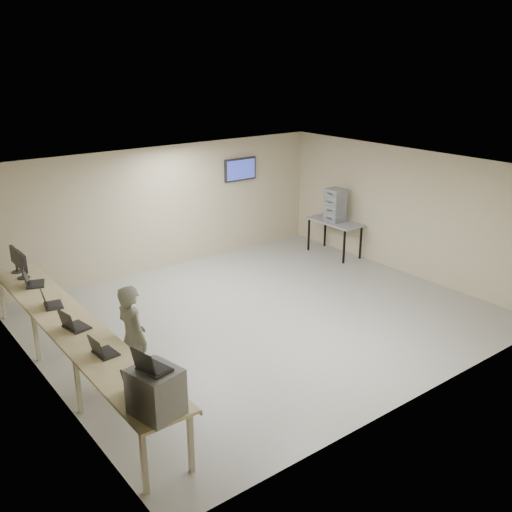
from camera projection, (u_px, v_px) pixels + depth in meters
room at (262, 244)px, 10.40m from camera, size 8.01×7.01×2.81m
workbench at (73, 329)px, 8.48m from camera, size 0.76×6.00×0.90m
equipment_box at (156, 392)px, 6.27m from camera, size 0.56×0.61×0.55m
laptop_on_box at (150, 366)px, 6.12m from camera, size 0.36×0.40×0.28m
laptop_0 at (139, 388)px, 6.70m from camera, size 0.39×0.43×0.29m
laptop_1 at (101, 350)px, 7.56m from camera, size 0.32×0.37×0.28m
laptop_2 at (72, 324)px, 8.29m from camera, size 0.38×0.43×0.30m
laptop_3 at (50, 303)px, 9.02m from camera, size 0.37×0.41×0.29m
laptop_4 at (31, 281)px, 9.85m from camera, size 0.44×0.47×0.31m
monitor_near at (22, 263)px, 10.11m from camera, size 0.22×0.49×0.49m
monitor_far at (15, 258)px, 10.40m from camera, size 0.21×0.47×0.47m
soldier at (133, 339)px, 8.17m from camera, size 0.44×0.63×1.65m
side_table at (335, 224)px, 13.91m from camera, size 0.67×1.43×0.86m
storage_bins at (335, 205)px, 13.74m from camera, size 0.38×0.42×0.80m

